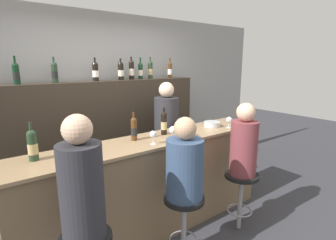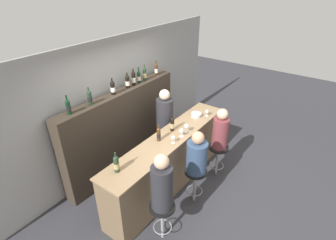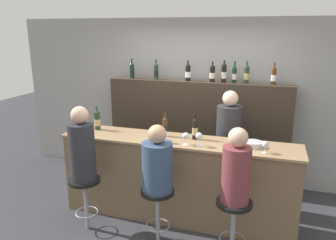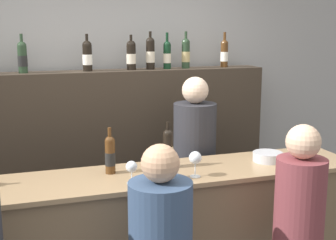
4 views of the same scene
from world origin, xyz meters
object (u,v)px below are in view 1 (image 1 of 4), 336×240
at_px(wine_glass_3, 229,120).
at_px(wine_bottle_backbar_6, 150,70).
at_px(wine_glass_0, 153,135).
at_px(wine_glass_2, 184,127).
at_px(wine_bottle_counter_1, 134,129).
at_px(wine_bottle_backbar_4, 131,70).
at_px(bar_stool_middle, 184,211).
at_px(wine_glass_1, 173,130).
at_px(wine_bottle_backbar_3, 121,71).
at_px(wine_bottle_backbar_0, 16,73).
at_px(guest_seated_middle, 185,164).
at_px(wine_bottle_counter_0, 32,145).
at_px(wine_bottle_counter_2, 164,123).
at_px(guest_seated_left, 81,185).
at_px(bar_stool_right, 241,186).
at_px(bartender, 167,146).
at_px(wine_bottle_backbar_5, 141,71).
at_px(wine_bottle_backbar_7, 170,70).
at_px(metal_bowl, 212,124).
at_px(guest_seated_right, 244,144).
at_px(wine_bottle_backbar_2, 95,71).
at_px(wine_bottle_backbar_1, 54,72).

bearing_deg(wine_glass_3, wine_bottle_backbar_6, 104.77).
xyz_separation_m(wine_glass_0, wine_glass_2, (0.41, 0.00, 0.02)).
bearing_deg(wine_bottle_counter_1, wine_bottle_backbar_4, 61.09).
distance_m(wine_glass_3, bar_stool_middle, 1.37).
bearing_deg(wine_glass_1, wine_bottle_backbar_3, 86.90).
distance_m(wine_bottle_backbar_0, guest_seated_middle, 2.15).
bearing_deg(wine_bottle_counter_0, wine_bottle_counter_2, 0.00).
height_order(wine_bottle_counter_0, guest_seated_left, guest_seated_left).
bearing_deg(wine_bottle_backbar_4, bar_stool_right, -76.80).
bearing_deg(wine_bottle_backbar_4, wine_bottle_counter_2, -99.97).
distance_m(wine_glass_0, bartender, 1.05).
bearing_deg(bartender, wine_bottle_backbar_5, 92.80).
bearing_deg(wine_bottle_backbar_7, wine_bottle_counter_0, -155.12).
bearing_deg(metal_bowl, wine_bottle_counter_1, 176.15).
bearing_deg(bar_stool_middle, wine_bottle_backbar_3, 80.84).
distance_m(wine_bottle_backbar_5, wine_glass_3, 1.51).
xyz_separation_m(wine_bottle_backbar_0, wine_bottle_backbar_3, (1.30, -0.00, 0.00)).
bearing_deg(bartender, wine_glass_2, -111.22).
xyz_separation_m(wine_bottle_counter_0, wine_bottle_backbar_0, (0.08, 1.05, 0.56)).
relative_size(wine_bottle_backbar_5, guest_seated_middle, 0.42).
bearing_deg(wine_glass_2, guest_seated_right, -41.92).
bearing_deg(wine_glass_1, guest_seated_right, -34.07).
height_order(wine_bottle_backbar_2, bar_stool_middle, wine_bottle_backbar_2).
relative_size(wine_bottle_counter_1, wine_bottle_backbar_3, 1.01).
xyz_separation_m(wine_bottle_backbar_5, wine_bottle_backbar_7, (0.55, 0.00, 0.00)).
bearing_deg(bar_stool_right, wine_bottle_counter_0, 160.93).
relative_size(wine_glass_0, guest_seated_middle, 0.19).
xyz_separation_m(wine_bottle_backbar_7, bar_stool_right, (-0.30, -1.72, -1.25)).
bearing_deg(wine_bottle_backbar_1, wine_bottle_backbar_0, 180.00).
height_order(wine_glass_0, guest_seated_middle, guest_seated_middle).
xyz_separation_m(wine_bottle_backbar_5, guest_seated_left, (-1.54, -1.72, -0.71)).
height_order(wine_glass_2, guest_seated_left, guest_seated_left).
distance_m(wine_bottle_counter_1, wine_bottle_backbar_4, 1.33).
bearing_deg(wine_bottle_backbar_4, wine_bottle_backbar_0, -180.00).
height_order(wine_glass_1, bar_stool_middle, wine_glass_1).
distance_m(wine_bottle_backbar_1, bar_stool_right, 2.59).
bearing_deg(bartender, wine_bottle_counter_0, -165.75).
distance_m(wine_bottle_backbar_1, bar_stool_middle, 2.22).
xyz_separation_m(wine_bottle_backbar_4, guest_seated_right, (0.40, -1.72, -0.76)).
height_order(wine_bottle_counter_1, wine_bottle_backbar_6, wine_bottle_backbar_6).
bearing_deg(guest_seated_left, guest_seated_right, -0.00).
distance_m(wine_bottle_backbar_3, bar_stool_middle, 2.15).
xyz_separation_m(wine_bottle_backbar_2, wine_glass_2, (0.47, -1.29, -0.58)).
bearing_deg(bartender, wine_bottle_backbar_7, 49.27).
bearing_deg(wine_glass_3, wine_bottle_backbar_5, 111.78).
bearing_deg(wine_bottle_counter_2, wine_bottle_backbar_1, 130.05).
bearing_deg(wine_bottle_backbar_0, wine_glass_2, -42.76).
distance_m(wine_bottle_counter_1, wine_glass_1, 0.41).
xyz_separation_m(wine_bottle_backbar_6, guest_seated_middle, (-0.78, -1.72, -0.79)).
bearing_deg(wine_glass_0, metal_bowl, 9.11).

